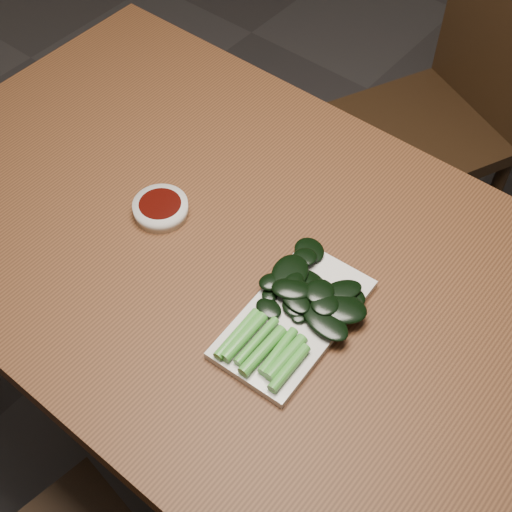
% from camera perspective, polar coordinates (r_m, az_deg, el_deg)
% --- Properties ---
extents(ground, '(6.00, 6.00, 0.00)m').
position_cam_1_polar(ground, '(1.84, -0.03, -14.78)').
color(ground, '#322F30').
rests_on(ground, ground).
extents(table, '(1.40, 0.80, 0.75)m').
position_cam_1_polar(table, '(1.24, -0.04, -2.24)').
color(table, '#4F2C16').
rests_on(table, ground).
extents(chair_far, '(0.50, 0.50, 0.89)m').
position_cam_1_polar(chair_far, '(1.93, 15.11, 11.43)').
color(chair_far, black).
rests_on(chair_far, ground).
extents(sauce_bowl, '(0.10, 0.10, 0.03)m').
position_cam_1_polar(sauce_bowl, '(1.25, -7.64, 3.81)').
color(sauce_bowl, beige).
rests_on(sauce_bowl, table).
extents(serving_plate, '(0.16, 0.28, 0.01)m').
position_cam_1_polar(serving_plate, '(1.11, 3.05, -5.01)').
color(serving_plate, beige).
rests_on(serving_plate, table).
extents(gai_lan, '(0.19, 0.28, 0.02)m').
position_cam_1_polar(gai_lan, '(1.10, 3.35, -4.30)').
color(gai_lan, green).
rests_on(gai_lan, serving_plate).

